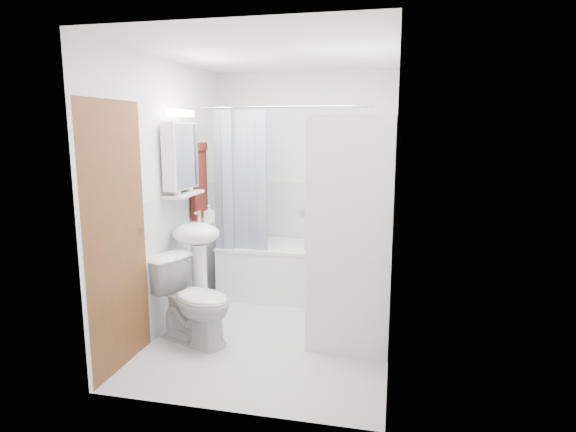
% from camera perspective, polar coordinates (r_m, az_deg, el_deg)
% --- Properties ---
extents(floor, '(2.60, 2.60, 0.00)m').
position_cam_1_polar(floor, '(4.47, -1.45, -13.37)').
color(floor, silver).
rests_on(floor, ground).
extents(room_walls, '(2.60, 2.60, 2.60)m').
position_cam_1_polar(room_walls, '(4.10, -1.54, 6.03)').
color(room_walls, white).
rests_on(room_walls, ground).
extents(wainscot, '(1.98, 2.58, 2.58)m').
position_cam_1_polar(wainscot, '(4.53, -0.58, -4.94)').
color(wainscot, white).
rests_on(wainscot, ground).
extents(door, '(0.05, 2.00, 2.00)m').
position_cam_1_polar(door, '(4.01, -16.77, -1.54)').
color(door, brown).
rests_on(door, ground).
extents(bathtub, '(1.49, 0.71, 0.57)m').
position_cam_1_polar(bathtub, '(5.21, 0.40, -6.16)').
color(bathtub, white).
rests_on(bathtub, ground).
extents(tub_spout, '(0.04, 0.12, 0.04)m').
position_cam_1_polar(tub_spout, '(5.36, 3.25, 0.61)').
color(tub_spout, silver).
rests_on(tub_spout, room_walls).
extents(curtain_rod, '(1.67, 0.02, 0.02)m').
position_cam_1_polar(curtain_rod, '(4.72, -0.35, 12.83)').
color(curtain_rod, silver).
rests_on(curtain_rod, room_walls).
extents(shower_curtain, '(0.55, 0.02, 1.45)m').
position_cam_1_polar(shower_curtain, '(4.87, -5.66, 3.86)').
color(shower_curtain, '#121F41').
rests_on(shower_curtain, curtain_rod).
extents(sink, '(0.44, 0.37, 1.04)m').
position_cam_1_polar(sink, '(4.51, -10.73, -3.87)').
color(sink, white).
rests_on(sink, ground).
extents(medicine_cabinet, '(0.13, 0.50, 0.71)m').
position_cam_1_polar(medicine_cabinet, '(4.50, -12.57, 7.16)').
color(medicine_cabinet, white).
rests_on(medicine_cabinet, room_walls).
extents(shelf, '(0.18, 0.54, 0.02)m').
position_cam_1_polar(shelf, '(4.52, -12.22, 2.54)').
color(shelf, silver).
rests_on(shelf, room_walls).
extents(shower_caddy, '(0.22, 0.06, 0.02)m').
position_cam_1_polar(shower_caddy, '(5.31, 3.79, 3.33)').
color(shower_caddy, silver).
rests_on(shower_caddy, room_walls).
extents(towel, '(0.07, 0.32, 0.78)m').
position_cam_1_polar(towel, '(4.95, -10.52, 4.28)').
color(towel, '#5C1B12').
rests_on(towel, room_walls).
extents(washer_dryer, '(0.71, 0.70, 1.89)m').
position_cam_1_polar(washer_dryer, '(4.04, 7.75, -1.89)').
color(washer_dryer, white).
rests_on(washer_dryer, ground).
extents(toilet, '(0.83, 0.65, 0.72)m').
position_cam_1_polar(toilet, '(4.20, -11.10, -9.85)').
color(toilet, white).
rests_on(toilet, ground).
extents(soap_pump, '(0.08, 0.17, 0.08)m').
position_cam_1_polar(soap_pump, '(4.63, -9.30, -0.33)').
color(soap_pump, gray).
rests_on(soap_pump, sink).
extents(shelf_bottle, '(0.07, 0.18, 0.07)m').
position_cam_1_polar(shelf_bottle, '(4.38, -13.06, 2.90)').
color(shelf_bottle, gray).
rests_on(shelf_bottle, shelf).
extents(shelf_cup, '(0.10, 0.09, 0.10)m').
position_cam_1_polar(shelf_cup, '(4.62, -11.63, 3.52)').
color(shelf_cup, gray).
rests_on(shelf_cup, shelf).
extents(shampoo_a, '(0.13, 0.17, 0.13)m').
position_cam_1_polar(shampoo_a, '(5.28, 5.48, 4.10)').
color(shampoo_a, gray).
rests_on(shampoo_a, shower_caddy).
extents(shampoo_b, '(0.08, 0.21, 0.08)m').
position_cam_1_polar(shampoo_b, '(5.27, 6.77, 3.78)').
color(shampoo_b, '#2A47A9').
rests_on(shampoo_b, shower_caddy).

